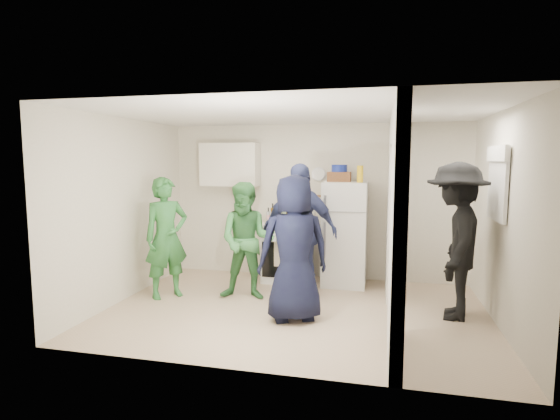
{
  "coord_description": "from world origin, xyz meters",
  "views": [
    {
      "loc": [
        1.04,
        -5.34,
        1.92
      ],
      "look_at": [
        -0.29,
        0.4,
        1.25
      ],
      "focal_mm": 28.0,
      "sensor_mm": 36.0,
      "label": 1
    }
  ],
  "objects_px": {
    "person_green_center": "(247,241)",
    "fridge": "(345,234)",
    "person_nook": "(456,241)",
    "person_navy": "(294,248)",
    "yellow_cup_stack_top": "(360,174)",
    "person_denim": "(299,231)",
    "blue_bowl": "(339,168)",
    "wicker_basket": "(339,177)",
    "person_green_left": "(166,238)",
    "stove": "(288,252)"
  },
  "relations": [
    {
      "from": "person_green_left",
      "to": "person_green_center",
      "type": "xyz_separation_m",
      "value": [
        1.12,
        0.18,
        -0.03
      ]
    },
    {
      "from": "wicker_basket",
      "to": "person_green_left",
      "type": "distance_m",
      "value": 2.72
    },
    {
      "from": "person_denim",
      "to": "person_navy",
      "type": "distance_m",
      "value": 0.93
    },
    {
      "from": "wicker_basket",
      "to": "person_green_center",
      "type": "bearing_deg",
      "value": -137.9
    },
    {
      "from": "person_green_center",
      "to": "person_denim",
      "type": "distance_m",
      "value": 0.74
    },
    {
      "from": "person_denim",
      "to": "person_navy",
      "type": "height_order",
      "value": "person_denim"
    },
    {
      "from": "blue_bowl",
      "to": "person_denim",
      "type": "bearing_deg",
      "value": -120.92
    },
    {
      "from": "blue_bowl",
      "to": "yellow_cup_stack_top",
      "type": "distance_m",
      "value": 0.36
    },
    {
      "from": "person_green_center",
      "to": "person_nook",
      "type": "bearing_deg",
      "value": -9.72
    },
    {
      "from": "fridge",
      "to": "person_nook",
      "type": "relative_size",
      "value": 0.84
    },
    {
      "from": "person_navy",
      "to": "person_nook",
      "type": "bearing_deg",
      "value": 171.37
    },
    {
      "from": "person_green_left",
      "to": "person_denim",
      "type": "xyz_separation_m",
      "value": [
        1.8,
        0.44,
        0.09
      ]
    },
    {
      "from": "fridge",
      "to": "blue_bowl",
      "type": "height_order",
      "value": "blue_bowl"
    },
    {
      "from": "person_green_center",
      "to": "person_denim",
      "type": "relative_size",
      "value": 0.86
    },
    {
      "from": "stove",
      "to": "person_nook",
      "type": "distance_m",
      "value": 2.64
    },
    {
      "from": "person_denim",
      "to": "person_nook",
      "type": "relative_size",
      "value": 0.99
    },
    {
      "from": "wicker_basket",
      "to": "fridge",
      "type": "bearing_deg",
      "value": -26.57
    },
    {
      "from": "person_nook",
      "to": "blue_bowl",
      "type": "bearing_deg",
      "value": -117.73
    },
    {
      "from": "yellow_cup_stack_top",
      "to": "person_denim",
      "type": "relative_size",
      "value": 0.13
    },
    {
      "from": "person_navy",
      "to": "person_nook",
      "type": "height_order",
      "value": "person_nook"
    },
    {
      "from": "fridge",
      "to": "person_navy",
      "type": "bearing_deg",
      "value": -105.63
    },
    {
      "from": "blue_bowl",
      "to": "person_navy",
      "type": "height_order",
      "value": "blue_bowl"
    },
    {
      "from": "yellow_cup_stack_top",
      "to": "person_green_center",
      "type": "xyz_separation_m",
      "value": [
        -1.48,
        -0.9,
        -0.91
      ]
    },
    {
      "from": "wicker_basket",
      "to": "yellow_cup_stack_top",
      "type": "height_order",
      "value": "yellow_cup_stack_top"
    },
    {
      "from": "fridge",
      "to": "person_green_left",
      "type": "distance_m",
      "value": 2.65
    },
    {
      "from": "person_green_left",
      "to": "person_denim",
      "type": "bearing_deg",
      "value": -33.95
    },
    {
      "from": "fridge",
      "to": "wicker_basket",
      "type": "bearing_deg",
      "value": 153.43
    },
    {
      "from": "person_green_center",
      "to": "fridge",
      "type": "bearing_deg",
      "value": 31.55
    },
    {
      "from": "blue_bowl",
      "to": "yellow_cup_stack_top",
      "type": "height_order",
      "value": "blue_bowl"
    },
    {
      "from": "person_green_left",
      "to": "person_nook",
      "type": "distance_m",
      "value": 3.81
    },
    {
      "from": "fridge",
      "to": "yellow_cup_stack_top",
      "type": "relative_size",
      "value": 6.38
    },
    {
      "from": "yellow_cup_stack_top",
      "to": "person_navy",
      "type": "height_order",
      "value": "yellow_cup_stack_top"
    },
    {
      "from": "blue_bowl",
      "to": "person_green_left",
      "type": "xyz_separation_m",
      "value": [
        -2.28,
        -1.23,
        -0.95
      ]
    },
    {
      "from": "yellow_cup_stack_top",
      "to": "person_denim",
      "type": "xyz_separation_m",
      "value": [
        -0.79,
        -0.64,
        -0.78
      ]
    },
    {
      "from": "blue_bowl",
      "to": "person_green_center",
      "type": "relative_size",
      "value": 0.15
    },
    {
      "from": "yellow_cup_stack_top",
      "to": "person_green_left",
      "type": "distance_m",
      "value": 2.95
    },
    {
      "from": "person_nook",
      "to": "fridge",
      "type": "bearing_deg",
      "value": -118.41
    },
    {
      "from": "wicker_basket",
      "to": "blue_bowl",
      "type": "xyz_separation_m",
      "value": [
        0.0,
        0.0,
        0.13
      ]
    },
    {
      "from": "blue_bowl",
      "to": "person_denim",
      "type": "xyz_separation_m",
      "value": [
        -0.47,
        -0.79,
        -0.86
      ]
    },
    {
      "from": "wicker_basket",
      "to": "person_nook",
      "type": "relative_size",
      "value": 0.18
    },
    {
      "from": "person_navy",
      "to": "blue_bowl",
      "type": "bearing_deg",
      "value": -126.35
    },
    {
      "from": "person_navy",
      "to": "fridge",
      "type": "bearing_deg",
      "value": -129.94
    },
    {
      "from": "person_green_center",
      "to": "person_navy",
      "type": "relative_size",
      "value": 0.92
    },
    {
      "from": "stove",
      "to": "wicker_basket",
      "type": "height_order",
      "value": "wicker_basket"
    },
    {
      "from": "stove",
      "to": "person_nook",
      "type": "height_order",
      "value": "person_nook"
    },
    {
      "from": "blue_bowl",
      "to": "person_navy",
      "type": "xyz_separation_m",
      "value": [
        -0.36,
        -1.71,
        -0.92
      ]
    },
    {
      "from": "wicker_basket",
      "to": "person_green_left",
      "type": "xyz_separation_m",
      "value": [
        -2.28,
        -1.23,
        -0.82
      ]
    },
    {
      "from": "person_navy",
      "to": "wicker_basket",
      "type": "bearing_deg",
      "value": -126.35
    },
    {
      "from": "person_navy",
      "to": "yellow_cup_stack_top",
      "type": "bearing_deg",
      "value": -138.0
    },
    {
      "from": "yellow_cup_stack_top",
      "to": "person_navy",
      "type": "xyz_separation_m",
      "value": [
        -0.68,
        -1.56,
        -0.84
      ]
    }
  ]
}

